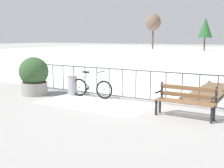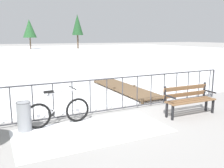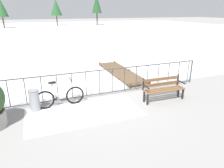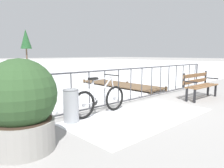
# 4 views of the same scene
# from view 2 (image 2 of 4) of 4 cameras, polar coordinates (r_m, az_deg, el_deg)

# --- Properties ---
(ground_plane) EXTENTS (160.00, 160.00, 0.00)m
(ground_plane) POSITION_cam_2_polar(r_m,az_deg,el_deg) (7.49, -1.20, -6.71)
(ground_plane) COLOR gray
(frozen_pond) EXTENTS (80.00, 56.00, 0.03)m
(frozen_pond) POSITION_cam_2_polar(r_m,az_deg,el_deg) (35.06, -21.56, 6.55)
(frozen_pond) COLOR white
(frozen_pond) RESTS_ON ground
(snow_patch) EXTENTS (3.73, 1.86, 0.01)m
(snow_patch) POSITION_cam_2_polar(r_m,az_deg,el_deg) (6.10, -4.47, -10.94)
(snow_patch) COLOR white
(snow_patch) RESTS_ON ground
(railing_fence) EXTENTS (9.06, 0.06, 1.07)m
(railing_fence) POSITION_cam_2_polar(r_m,az_deg,el_deg) (7.34, -1.21, -2.55)
(railing_fence) COLOR #38383D
(railing_fence) RESTS_ON ground
(bicycle_near_railing) EXTENTS (1.71, 0.52, 0.97)m
(bicycle_near_railing) POSITION_cam_2_polar(r_m,az_deg,el_deg) (6.51, -12.47, -6.33)
(bicycle_near_railing) COLOR black
(bicycle_near_railing) RESTS_ON ground
(park_bench) EXTENTS (1.61, 0.52, 0.89)m
(park_bench) POSITION_cam_2_polar(r_m,az_deg,el_deg) (7.55, 17.56, -3.06)
(park_bench) COLOR brown
(park_bench) RESTS_ON ground
(trash_bin) EXTENTS (0.35, 0.35, 0.73)m
(trash_bin) POSITION_cam_2_polar(r_m,az_deg,el_deg) (6.36, -19.96, -7.13)
(trash_bin) COLOR gray
(trash_bin) RESTS_ON ground
(wooden_dock) EXTENTS (1.10, 4.35, 0.20)m
(wooden_dock) POSITION_cam_2_polar(r_m,az_deg,el_deg) (10.43, 2.99, -0.96)
(wooden_dock) COLOR brown
(wooden_dock) RESTS_ON ground
(tree_far_west) EXTENTS (2.20, 2.20, 6.59)m
(tree_far_west) POSITION_cam_2_polar(r_m,az_deg,el_deg) (49.16, -8.13, 13.57)
(tree_far_west) COLOR brown
(tree_far_west) RESTS_ON ground
(tree_centre) EXTENTS (2.48, 2.48, 5.49)m
(tree_centre) POSITION_cam_2_polar(r_m,az_deg,el_deg) (48.71, -18.83, 12.23)
(tree_centre) COLOR brown
(tree_centre) RESTS_ON ground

